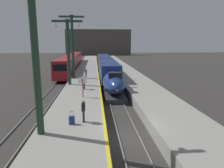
% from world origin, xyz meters
% --- Properties ---
extents(ground_plane, '(260.00, 260.00, 0.00)m').
position_xyz_m(ground_plane, '(0.00, 0.00, 0.00)').
color(ground_plane, '#33302D').
extents(platform_left, '(4.80, 110.00, 1.05)m').
position_xyz_m(platform_left, '(-4.05, 24.75, 0.53)').
color(platform_left, gray).
rests_on(platform_left, ground).
extents(platform_right, '(4.80, 110.00, 1.05)m').
position_xyz_m(platform_right, '(4.05, 24.75, 0.53)').
color(platform_right, gray).
rests_on(platform_right, ground).
extents(platform_left_safety_stripe, '(0.20, 107.80, 0.01)m').
position_xyz_m(platform_left_safety_stripe, '(-1.77, 24.75, 1.05)').
color(platform_left_safety_stripe, yellow).
rests_on(platform_left_safety_stripe, platform_left).
extents(rail_main_left, '(0.08, 110.00, 0.12)m').
position_xyz_m(rail_main_left, '(-0.75, 27.50, 0.06)').
color(rail_main_left, slate).
rests_on(rail_main_left, ground).
extents(rail_main_right, '(0.08, 110.00, 0.12)m').
position_xyz_m(rail_main_right, '(0.75, 27.50, 0.06)').
color(rail_main_right, slate).
rests_on(rail_main_right, ground).
extents(rail_secondary_left, '(0.08, 110.00, 0.12)m').
position_xyz_m(rail_secondary_left, '(-8.85, 27.50, 0.06)').
color(rail_secondary_left, slate).
rests_on(rail_secondary_left, ground).
extents(rail_secondary_right, '(0.08, 110.00, 0.12)m').
position_xyz_m(rail_secondary_right, '(-7.35, 27.50, 0.06)').
color(rail_secondary_right, slate).
rests_on(rail_secondary_right, ground).
extents(highspeed_train_main, '(2.92, 39.21, 3.60)m').
position_xyz_m(highspeed_train_main, '(0.00, 27.13, 1.92)').
color(highspeed_train_main, navy).
rests_on(highspeed_train_main, ground).
extents(regional_train_adjacent, '(2.85, 36.60, 3.80)m').
position_xyz_m(regional_train_adjacent, '(-8.10, 38.66, 2.13)').
color(regional_train_adjacent, maroon).
rests_on(regional_train_adjacent, ground).
extents(station_column_near, '(4.00, 0.68, 9.22)m').
position_xyz_m(station_column_near, '(-5.90, -0.88, 6.59)').
color(station_column_near, '#1E3828').
rests_on(station_column_near, platform_left).
extents(station_column_mid, '(4.00, 0.68, 8.76)m').
position_xyz_m(station_column_mid, '(-5.90, 14.96, 6.35)').
color(station_column_mid, '#1E3828').
rests_on(station_column_mid, platform_left).
extents(station_column_far, '(4.00, 0.68, 10.03)m').
position_xyz_m(station_column_far, '(-5.90, 20.76, 7.02)').
color(station_column_far, '#1E3828').
rests_on(station_column_far, platform_left).
extents(passenger_near_edge, '(0.26, 0.57, 1.69)m').
position_xyz_m(passenger_near_edge, '(-3.26, 0.83, 2.04)').
color(passenger_near_edge, '#23232D').
rests_on(passenger_near_edge, platform_left).
extents(passenger_mid_platform, '(0.31, 0.56, 1.69)m').
position_xyz_m(passenger_mid_platform, '(-3.74, 11.70, 2.04)').
color(passenger_mid_platform, '#23232D').
rests_on(passenger_mid_platform, platform_left).
extents(passenger_far_waiting, '(0.35, 0.53, 1.69)m').
position_xyz_m(passenger_far_waiting, '(-3.82, 19.70, 2.04)').
color(passenger_far_waiting, '#23232D').
rests_on(passenger_far_waiting, platform_left).
extents(rolling_suitcase, '(0.40, 0.22, 0.98)m').
position_xyz_m(rolling_suitcase, '(-4.08, 0.48, 1.35)').
color(rolling_suitcase, navy).
rests_on(rolling_suitcase, platform_left).
extents(departure_info_board, '(0.90, 0.10, 2.12)m').
position_xyz_m(departure_info_board, '(-3.69, 7.94, 2.56)').
color(departure_info_board, maroon).
rests_on(departure_info_board, platform_left).
extents(terminus_back_wall, '(36.00, 2.00, 14.00)m').
position_xyz_m(terminus_back_wall, '(0.00, 102.00, 7.00)').
color(terminus_back_wall, '#4C4742').
rests_on(terminus_back_wall, ground).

